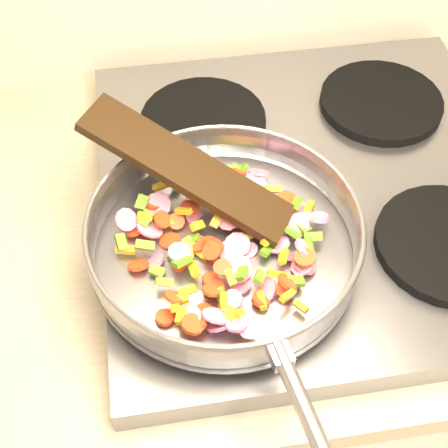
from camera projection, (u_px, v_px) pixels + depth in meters
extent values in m
cube|color=#939399|center=(314.00, 190.00, 0.89)|extent=(0.60, 0.60, 0.04)
cylinder|color=black|center=(234.00, 272.00, 0.77)|extent=(0.19, 0.19, 0.02)
cylinder|color=black|center=(203.00, 121.00, 0.94)|extent=(0.19, 0.19, 0.02)
cylinder|color=black|center=(381.00, 102.00, 0.97)|extent=(0.19, 0.19, 0.02)
cylinder|color=#9E9EA5|center=(224.00, 250.00, 0.78)|extent=(0.33, 0.33, 0.01)
torus|color=#9E9EA5|center=(224.00, 235.00, 0.76)|extent=(0.38, 0.38, 0.06)
torus|color=#9E9EA5|center=(224.00, 222.00, 0.74)|extent=(0.33, 0.33, 0.01)
cylinder|color=#9E9EA5|center=(314.00, 431.00, 0.59)|extent=(0.05, 0.19, 0.02)
cube|color=#9E9EA5|center=(280.00, 354.00, 0.64)|extent=(0.03, 0.03, 0.02)
cube|color=gold|center=(230.00, 317.00, 0.69)|extent=(0.02, 0.03, 0.02)
cube|color=#548E21|center=(174.00, 176.00, 0.83)|extent=(0.02, 0.02, 0.01)
cube|color=gold|center=(301.00, 307.00, 0.71)|extent=(0.02, 0.02, 0.01)
cube|color=#548E21|center=(313.00, 236.00, 0.77)|extent=(0.02, 0.01, 0.01)
cylinder|color=#DF1567|center=(304.00, 248.00, 0.75)|extent=(0.03, 0.04, 0.03)
cube|color=#548E21|center=(296.00, 204.00, 0.79)|extent=(0.02, 0.02, 0.02)
cylinder|color=#EA411B|center=(192.00, 324.00, 0.68)|extent=(0.04, 0.04, 0.02)
cylinder|color=#DF1567|center=(240.00, 284.00, 0.74)|extent=(0.04, 0.04, 0.02)
cube|color=#548E21|center=(259.00, 277.00, 0.72)|extent=(0.02, 0.02, 0.02)
cylinder|color=#DF1567|center=(280.00, 227.00, 0.79)|extent=(0.04, 0.04, 0.02)
cube|color=#548E21|center=(121.00, 242.00, 0.76)|extent=(0.02, 0.03, 0.02)
cylinder|color=#DF1567|center=(260.00, 221.00, 0.80)|extent=(0.04, 0.04, 0.03)
cylinder|color=#EA411B|center=(212.00, 290.00, 0.72)|extent=(0.03, 0.03, 0.02)
cube|color=#548E21|center=(237.00, 170.00, 0.85)|extent=(0.02, 0.02, 0.01)
cube|color=#548E21|center=(193.00, 239.00, 0.78)|extent=(0.02, 0.02, 0.01)
cylinder|color=#DF1567|center=(254.00, 186.00, 0.82)|extent=(0.04, 0.04, 0.03)
cube|color=#548E21|center=(189.00, 252.00, 0.75)|extent=(0.01, 0.02, 0.01)
cube|color=gold|center=(245.00, 236.00, 0.78)|extent=(0.02, 0.02, 0.01)
cylinder|color=#DF1567|center=(297.00, 212.00, 0.80)|extent=(0.05, 0.05, 0.02)
cube|color=#548E21|center=(296.00, 281.00, 0.73)|extent=(0.02, 0.01, 0.01)
cylinder|color=#EA411B|center=(195.00, 323.00, 0.69)|extent=(0.04, 0.04, 0.02)
cube|color=gold|center=(126.00, 249.00, 0.76)|extent=(0.03, 0.02, 0.01)
cylinder|color=#DF1567|center=(190.00, 317.00, 0.69)|extent=(0.04, 0.04, 0.02)
cube|color=gold|center=(147.00, 201.00, 0.82)|extent=(0.02, 0.02, 0.02)
cylinder|color=#DF1567|center=(249.00, 250.00, 0.77)|extent=(0.03, 0.03, 0.01)
cube|color=#548E21|center=(145.00, 245.00, 0.75)|extent=(0.03, 0.02, 0.01)
cube|color=gold|center=(262.00, 300.00, 0.72)|extent=(0.01, 0.03, 0.01)
cylinder|color=#EA411B|center=(135.00, 231.00, 0.78)|extent=(0.03, 0.03, 0.02)
cylinder|color=#EA411B|center=(153.00, 203.00, 0.81)|extent=(0.03, 0.04, 0.02)
cylinder|color=#DF1567|center=(258.00, 172.00, 0.83)|extent=(0.04, 0.04, 0.02)
cylinder|color=#EA411B|center=(261.00, 195.00, 0.82)|extent=(0.03, 0.03, 0.01)
cylinder|color=#EA411B|center=(212.00, 251.00, 0.75)|extent=(0.03, 0.03, 0.02)
cylinder|color=#DF1567|center=(213.00, 203.00, 0.80)|extent=(0.03, 0.04, 0.02)
cylinder|color=#EA411B|center=(192.00, 189.00, 0.81)|extent=(0.03, 0.03, 0.02)
cylinder|color=#EA411B|center=(227.00, 304.00, 0.71)|extent=(0.03, 0.03, 0.02)
cylinder|color=#EA411B|center=(235.00, 179.00, 0.84)|extent=(0.03, 0.03, 0.01)
cylinder|color=#EA411B|center=(211.00, 280.00, 0.74)|extent=(0.03, 0.03, 0.01)
cylinder|color=#DF1567|center=(228.00, 218.00, 0.78)|extent=(0.04, 0.04, 0.02)
cube|color=#548E21|center=(303.00, 227.00, 0.78)|extent=(0.02, 0.02, 0.01)
cylinder|color=#DF1567|center=(217.00, 316.00, 0.69)|extent=(0.04, 0.03, 0.03)
cube|color=gold|center=(225.00, 302.00, 0.71)|extent=(0.01, 0.02, 0.02)
cylinder|color=#EA411B|center=(286.00, 288.00, 0.72)|extent=(0.03, 0.03, 0.02)
cube|color=#548E21|center=(142.00, 203.00, 0.79)|extent=(0.02, 0.02, 0.01)
cube|color=gold|center=(237.00, 192.00, 0.82)|extent=(0.03, 0.02, 0.01)
cube|color=#548E21|center=(283.00, 224.00, 0.80)|extent=(0.01, 0.02, 0.01)
cylinder|color=#DF1567|center=(317.00, 219.00, 0.78)|extent=(0.03, 0.03, 0.02)
cube|color=gold|center=(242.00, 320.00, 0.69)|extent=(0.02, 0.03, 0.02)
cube|color=#548E21|center=(242.00, 273.00, 0.72)|extent=(0.02, 0.02, 0.01)
cube|color=#548E21|center=(175.00, 256.00, 0.77)|extent=(0.02, 0.02, 0.02)
cylinder|color=#DF1567|center=(238.00, 269.00, 0.73)|extent=(0.04, 0.04, 0.02)
cube|color=gold|center=(197.00, 226.00, 0.78)|extent=(0.02, 0.02, 0.02)
cube|color=#548E21|center=(211.00, 187.00, 0.81)|extent=(0.02, 0.03, 0.02)
cylinder|color=#DF1567|center=(249.00, 327.00, 0.68)|extent=(0.04, 0.03, 0.02)
cylinder|color=#DF1567|center=(237.00, 245.00, 0.77)|extent=(0.04, 0.04, 0.02)
cylinder|color=#DF1567|center=(194.00, 217.00, 0.81)|extent=(0.03, 0.03, 0.02)
cylinder|color=#DF1567|center=(154.00, 261.00, 0.76)|extent=(0.04, 0.04, 0.02)
cube|color=#548E21|center=(217.00, 195.00, 0.80)|extent=(0.02, 0.03, 0.02)
cylinder|color=#DF1567|center=(233.00, 299.00, 0.71)|extent=(0.03, 0.03, 0.02)
cylinder|color=#DF1567|center=(190.00, 184.00, 0.81)|extent=(0.04, 0.05, 0.01)
cube|color=gold|center=(164.00, 282.00, 0.72)|extent=(0.02, 0.01, 0.02)
cube|color=gold|center=(161.00, 186.00, 0.82)|extent=(0.02, 0.01, 0.02)
cube|color=gold|center=(186.00, 317.00, 0.70)|extent=(0.02, 0.02, 0.02)
cylinder|color=#EA411B|center=(245.00, 199.00, 0.81)|extent=(0.04, 0.03, 0.02)
cylinder|color=#EA411B|center=(179.00, 264.00, 0.76)|extent=(0.03, 0.03, 0.01)
cube|color=gold|center=(188.00, 291.00, 0.71)|extent=(0.02, 0.01, 0.02)
cube|color=gold|center=(266.00, 238.00, 0.76)|extent=(0.02, 0.02, 0.01)
cube|color=#548E21|center=(190.00, 246.00, 0.77)|extent=(0.02, 0.03, 0.01)
cube|color=#548E21|center=(182.00, 261.00, 0.74)|extent=(0.03, 0.02, 0.02)
cube|color=gold|center=(277.00, 274.00, 0.73)|extent=(0.03, 0.02, 0.01)
cube|color=gold|center=(267.00, 210.00, 0.80)|extent=(0.02, 0.02, 0.02)
cube|color=gold|center=(145.00, 216.00, 0.78)|extent=(0.02, 0.02, 0.01)
cube|color=#548E21|center=(242.00, 170.00, 0.85)|extent=(0.02, 0.02, 0.02)
cylinder|color=#DF1567|center=(179.00, 252.00, 0.74)|extent=(0.04, 0.04, 0.01)
cube|color=gold|center=(184.00, 321.00, 0.70)|extent=(0.01, 0.02, 0.01)
cylinder|color=#DF1567|center=(229.00, 197.00, 0.81)|extent=(0.04, 0.04, 0.02)
cube|color=gold|center=(169.00, 222.00, 0.79)|extent=(0.02, 0.01, 0.01)
cylinder|color=#EA411B|center=(198.00, 244.00, 0.77)|extent=(0.04, 0.04, 0.01)
cube|color=#548E21|center=(222.00, 295.00, 0.72)|extent=(0.02, 0.02, 0.02)
cylinder|color=#DF1567|center=(299.00, 223.00, 0.78)|extent=(0.03, 0.03, 0.02)
cylinder|color=#EA411B|center=(212.00, 249.00, 0.77)|extent=(0.03, 0.03, 0.01)
cylinder|color=#EA411B|center=(214.00, 288.00, 0.73)|extent=(0.03, 0.03, 0.01)
cylinder|color=#EA411B|center=(222.00, 268.00, 0.73)|extent=(0.03, 0.03, 0.01)
cube|color=gold|center=(302.00, 267.00, 0.75)|extent=(0.01, 0.02, 0.01)
cylinder|color=#DF1567|center=(238.00, 312.00, 0.70)|extent=(0.04, 0.04, 0.02)
cube|color=gold|center=(181.00, 315.00, 0.69)|extent=(0.02, 0.02, 0.01)
cube|color=gold|center=(277.00, 241.00, 0.78)|extent=(0.03, 0.01, 0.02)
cylinder|color=#EA411B|center=(288.00, 199.00, 0.80)|extent=(0.04, 0.04, 0.01)
cube|color=gold|center=(288.00, 296.00, 0.70)|extent=(0.02, 0.02, 0.02)
cylinder|color=#EA411B|center=(174.00, 297.00, 0.71)|extent=(0.03, 0.03, 0.02)
cube|color=gold|center=(180.00, 299.00, 0.71)|extent=(0.02, 0.01, 0.01)
cylinder|color=#EA411B|center=(204.00, 311.00, 0.71)|extent=(0.03, 0.03, 0.01)
cube|color=gold|center=(176.00, 304.00, 0.70)|extent=(0.01, 0.03, 0.02)
cube|color=gold|center=(273.00, 189.00, 0.81)|extent=(0.02, 0.01, 0.01)
cylinder|color=#DF1567|center=(236.00, 325.00, 0.68)|extent=(0.03, 0.03, 0.02)
cylinder|color=#DF1567|center=(302.00, 265.00, 0.75)|extent=(0.04, 0.04, 0.02)
cylinder|color=#DF1567|center=(220.00, 326.00, 0.70)|extent=(0.04, 0.03, 0.03)
cylinder|color=#EA411B|center=(165.00, 318.00, 0.71)|extent=(0.03, 0.03, 0.01)
cube|color=gold|center=(184.00, 211.00, 0.79)|extent=(0.02, 0.02, 0.02)
cylinder|color=#EA411B|center=(170.00, 241.00, 0.78)|extent=(0.03, 0.03, 0.01)
cube|color=#548E21|center=(284.00, 220.00, 0.80)|extent=(0.03, 0.02, 0.02)
cylinder|color=#DF1567|center=(277.00, 243.00, 0.77)|extent=(0.05, 0.05, 0.00)
cube|color=gold|center=(239.00, 193.00, 0.82)|extent=(0.02, 0.03, 0.02)
cube|color=gold|center=(217.00, 220.00, 0.78)|extent=(0.02, 0.02, 0.02)
cylinder|color=#EA411B|center=(287.00, 282.00, 0.72)|extent=(0.02, 0.03, 0.02)
cube|color=gold|center=(231.00, 277.00, 0.72)|extent=(0.01, 0.02, 0.02)
cube|color=gold|center=(225.00, 171.00, 0.85)|extent=(0.02, 0.01, 0.01)
cube|color=gold|center=(284.00, 256.00, 0.75)|extent=(0.02, 0.03, 0.02)
cube|color=#548E21|center=(293.00, 233.00, 0.77)|extent=(0.02, 0.02, 0.02)
cube|color=#548E21|center=(157.00, 271.00, 0.75)|extent=(0.02, 0.02, 0.01)
cylinder|color=#EA411B|center=(264.00, 207.00, 0.80)|extent=(0.03, 0.03, 0.02)
cylinder|color=#EA411B|center=(239.00, 172.00, 0.84)|extent=(0.02, 0.03, 0.02)
cylinder|color=#DF1567|center=(263.00, 290.00, 0.73)|extent=(0.04, 0.05, 0.03)
cube|color=gold|center=(194.00, 269.00, 0.74)|extent=(0.01, 0.02, 0.02)
cylinder|color=#EA411B|center=(176.00, 221.00, 0.79)|extent=(0.03, 0.03, 0.01)
cylinder|color=#DF1567|center=(287.00, 256.00, 0.76)|extent=(0.02, 0.03, 0.02)
cylinder|color=#EA411B|center=(304.00, 257.00, 0.74)|extent=(0.03, 0.03, 0.01)
cylinder|color=#DF1567|center=(150.00, 229.00, 0.78)|extent=(0.04, 0.04, 0.03)
cylinder|color=#DF1567|center=(158.00, 205.00, 0.80)|extent=(0.05, 0.04, 0.03)
cylinder|color=#EA411B|center=(261.00, 301.00, 0.72)|extent=(0.03, 0.03, 0.02)
cylinder|color=#EA411B|center=(190.00, 208.00, 0.80)|extent=(0.03, 0.03, 0.01)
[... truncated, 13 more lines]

